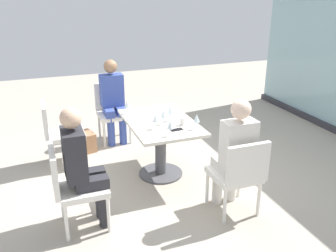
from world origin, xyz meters
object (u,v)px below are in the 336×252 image
(person_front_right, at_px, (82,163))
(wine_glass_2, at_px, (197,118))
(chair_far_right, at_px, (239,173))
(person_side_end, at_px, (113,98))
(chair_front_left, at_px, (58,130))
(person_far_right, at_px, (235,150))
(handbag_0, at_px, (88,141))
(chair_front_right, at_px, (72,183))
(wine_glass_0, at_px, (155,118))
(wine_glass_5, at_px, (127,104))
(chair_side_end, at_px, (112,108))
(wine_glass_1, at_px, (170,111))
(wine_glass_4, at_px, (170,125))
(wine_glass_3, at_px, (164,114))
(cell_phone_on_table, at_px, (177,130))
(coffee_cup, at_px, (183,121))
(dining_table_main, at_px, (160,136))

(person_front_right, height_order, wine_glass_2, person_front_right)
(chair_far_right, relative_size, person_side_end, 0.69)
(chair_front_left, distance_m, person_front_right, 1.51)
(person_far_right, height_order, wine_glass_2, person_far_right)
(person_far_right, distance_m, handbag_0, 2.47)
(chair_front_right, relative_size, person_side_end, 0.69)
(wine_glass_0, xyz_separation_m, wine_glass_5, (-0.64, -0.17, 0.00))
(chair_side_end, distance_m, handbag_0, 0.66)
(wine_glass_1, relative_size, wine_glass_2, 1.00)
(wine_glass_1, bearing_deg, handbag_0, -141.79)
(person_side_end, distance_m, wine_glass_4, 1.80)
(chair_side_end, bearing_deg, wine_glass_2, 18.60)
(chair_front_right, height_order, wine_glass_4, wine_glass_4)
(wine_glass_0, distance_m, wine_glass_1, 0.32)
(person_front_right, xyz_separation_m, wine_glass_2, (-0.34, 1.36, 0.16))
(chair_far_right, height_order, wine_glass_3, wine_glass_3)
(person_far_right, bearing_deg, cell_phone_on_table, -150.04)
(coffee_cup, xyz_separation_m, handbag_0, (-1.29, -0.96, -0.64))
(wine_glass_1, bearing_deg, wine_glass_3, -56.37)
(person_front_right, relative_size, wine_glass_5, 6.81)
(person_far_right, bearing_deg, wine_glass_4, -135.07)
(wine_glass_3, bearing_deg, chair_far_right, 24.64)
(person_side_end, bearing_deg, chair_far_right, 17.65)
(chair_front_left, distance_m, wine_glass_3, 1.50)
(dining_table_main, height_order, chair_front_right, chair_front_right)
(chair_far_right, distance_m, wine_glass_5, 1.74)
(dining_table_main, xyz_separation_m, coffee_cup, (0.22, 0.20, 0.25))
(dining_table_main, height_order, cell_phone_on_table, cell_phone_on_table)
(wine_glass_1, bearing_deg, person_side_end, -162.35)
(wine_glass_3, bearing_deg, wine_glass_0, -50.96)
(chair_front_right, xyz_separation_m, chair_front_left, (-1.50, 0.00, 0.00))
(chair_side_end, xyz_separation_m, wine_glass_3, (1.51, 0.30, 0.37))
(person_far_right, xyz_separation_m, coffee_cup, (-0.79, -0.25, 0.08))
(handbag_0, bearing_deg, wine_glass_4, 9.80)
(wine_glass_3, distance_m, wine_glass_5, 0.61)
(chair_front_left, relative_size, wine_glass_2, 4.70)
(wine_glass_1, bearing_deg, wine_glass_4, -20.94)
(handbag_0, bearing_deg, wine_glass_5, 19.96)
(wine_glass_5, bearing_deg, person_far_right, 28.35)
(chair_front_right, bearing_deg, dining_table_main, 122.62)
(person_front_right, bearing_deg, chair_front_left, -175.82)
(chair_far_right, bearing_deg, wine_glass_5, -153.40)
(wine_glass_2, height_order, cell_phone_on_table, wine_glass_2)
(person_far_right, xyz_separation_m, person_front_right, (-0.26, -1.52, 0.00))
(chair_side_end, distance_m, wine_glass_2, 1.93)
(wine_glass_0, bearing_deg, handbag_0, -154.46)
(chair_front_left, distance_m, handbag_0, 0.63)
(person_front_right, height_order, handbag_0, person_front_right)
(chair_side_end, distance_m, person_far_right, 2.53)
(wine_glass_1, xyz_separation_m, cell_phone_on_table, (0.31, -0.04, -0.13))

